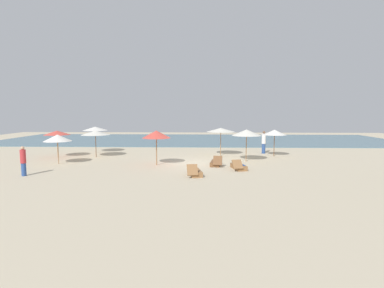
{
  "coord_description": "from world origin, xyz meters",
  "views": [
    {
      "loc": [
        0.72,
        -20.31,
        3.56
      ],
      "look_at": [
        -0.05,
        2.13,
        1.1
      ],
      "focal_mm": 28.01,
      "sensor_mm": 36.0,
      "label": 1
    }
  ],
  "objects_px": {
    "umbrella_4": "(58,138)",
    "lounger_0": "(239,166)",
    "lounger_1": "(195,172)",
    "person_0": "(23,161)",
    "person_1": "(264,142)",
    "umbrella_2": "(95,129)",
    "umbrella_7": "(156,134)",
    "umbrella_1": "(221,130)",
    "umbrella_0": "(275,132)",
    "umbrella_3": "(247,133)",
    "umbrella_5": "(95,133)",
    "umbrella_6": "(57,133)",
    "lounger_2": "(216,163)"
  },
  "relations": [
    {
      "from": "umbrella_0",
      "to": "umbrella_2",
      "type": "relative_size",
      "value": 0.94
    },
    {
      "from": "umbrella_4",
      "to": "person_0",
      "type": "xyz_separation_m",
      "value": [
        -0.14,
        -3.74,
        -0.94
      ]
    },
    {
      "from": "umbrella_6",
      "to": "umbrella_0",
      "type": "bearing_deg",
      "value": 3.73
    },
    {
      "from": "umbrella_4",
      "to": "lounger_1",
      "type": "relative_size",
      "value": 1.15
    },
    {
      "from": "umbrella_2",
      "to": "lounger_0",
      "type": "height_order",
      "value": "umbrella_2"
    },
    {
      "from": "umbrella_5",
      "to": "person_0",
      "type": "height_order",
      "value": "umbrella_5"
    },
    {
      "from": "person_0",
      "to": "person_1",
      "type": "bearing_deg",
      "value": 31.92
    },
    {
      "from": "umbrella_7",
      "to": "lounger_2",
      "type": "relative_size",
      "value": 1.33
    },
    {
      "from": "lounger_1",
      "to": "lounger_2",
      "type": "bearing_deg",
      "value": 67.17
    },
    {
      "from": "lounger_0",
      "to": "lounger_1",
      "type": "distance_m",
      "value": 3.23
    },
    {
      "from": "person_1",
      "to": "umbrella_4",
      "type": "bearing_deg",
      "value": -159.3
    },
    {
      "from": "umbrella_6",
      "to": "lounger_1",
      "type": "relative_size",
      "value": 1.19
    },
    {
      "from": "lounger_0",
      "to": "lounger_2",
      "type": "relative_size",
      "value": 1.04
    },
    {
      "from": "umbrella_1",
      "to": "lounger_2",
      "type": "relative_size",
      "value": 1.32
    },
    {
      "from": "umbrella_1",
      "to": "umbrella_5",
      "type": "bearing_deg",
      "value": -173.0
    },
    {
      "from": "umbrella_4",
      "to": "lounger_1",
      "type": "bearing_deg",
      "value": -19.44
    },
    {
      "from": "umbrella_1",
      "to": "lounger_0",
      "type": "height_order",
      "value": "umbrella_1"
    },
    {
      "from": "umbrella_0",
      "to": "person_0",
      "type": "relative_size",
      "value": 1.28
    },
    {
      "from": "umbrella_6",
      "to": "person_1",
      "type": "relative_size",
      "value": 1.09
    },
    {
      "from": "umbrella_3",
      "to": "lounger_1",
      "type": "bearing_deg",
      "value": -126.08
    },
    {
      "from": "umbrella_5",
      "to": "person_0",
      "type": "xyz_separation_m",
      "value": [
        -1.58,
        -6.91,
        -1.06
      ]
    },
    {
      "from": "lounger_1",
      "to": "person_0",
      "type": "relative_size",
      "value": 1.06
    },
    {
      "from": "lounger_2",
      "to": "lounger_0",
      "type": "bearing_deg",
      "value": -42.65
    },
    {
      "from": "umbrella_3",
      "to": "umbrella_4",
      "type": "distance_m",
      "value": 12.97
    },
    {
      "from": "lounger_0",
      "to": "person_0",
      "type": "xyz_separation_m",
      "value": [
        -12.11,
        -2.3,
        0.67
      ]
    },
    {
      "from": "umbrella_0",
      "to": "umbrella_1",
      "type": "bearing_deg",
      "value": 175.04
    },
    {
      "from": "umbrella_4",
      "to": "umbrella_2",
      "type": "bearing_deg",
      "value": 84.14
    },
    {
      "from": "umbrella_6",
      "to": "umbrella_7",
      "type": "distance_m",
      "value": 8.73
    },
    {
      "from": "umbrella_3",
      "to": "lounger_1",
      "type": "distance_m",
      "value": 6.3
    },
    {
      "from": "umbrella_6",
      "to": "umbrella_7",
      "type": "bearing_deg",
      "value": -20.63
    },
    {
      "from": "lounger_0",
      "to": "lounger_1",
      "type": "bearing_deg",
      "value": -145.11
    },
    {
      "from": "lounger_1",
      "to": "umbrella_2",
      "type": "bearing_deg",
      "value": 134.68
    },
    {
      "from": "lounger_0",
      "to": "lounger_2",
      "type": "bearing_deg",
      "value": 137.35
    },
    {
      "from": "lounger_0",
      "to": "person_0",
      "type": "relative_size",
      "value": 1.08
    },
    {
      "from": "person_0",
      "to": "person_1",
      "type": "xyz_separation_m",
      "value": [
        15.07,
        9.39,
        0.13
      ]
    },
    {
      "from": "umbrella_6",
      "to": "lounger_1",
      "type": "bearing_deg",
      "value": -29.84
    },
    {
      "from": "umbrella_4",
      "to": "lounger_1",
      "type": "xyz_separation_m",
      "value": [
        9.33,
        -3.29,
        -1.61
      ]
    },
    {
      "from": "lounger_0",
      "to": "person_0",
      "type": "distance_m",
      "value": 12.35
    },
    {
      "from": "lounger_1",
      "to": "umbrella_3",
      "type": "bearing_deg",
      "value": 53.92
    },
    {
      "from": "umbrella_7",
      "to": "lounger_2",
      "type": "xyz_separation_m",
      "value": [
        3.92,
        -0.02,
        -1.88
      ]
    },
    {
      "from": "lounger_2",
      "to": "person_1",
      "type": "distance_m",
      "value": 7.3
    },
    {
      "from": "umbrella_1",
      "to": "person_1",
      "type": "bearing_deg",
      "value": 19.03
    },
    {
      "from": "umbrella_2",
      "to": "umbrella_7",
      "type": "distance_m",
      "value": 8.4
    },
    {
      "from": "umbrella_1",
      "to": "lounger_1",
      "type": "distance_m",
      "value": 8.11
    },
    {
      "from": "umbrella_4",
      "to": "umbrella_7",
      "type": "height_order",
      "value": "umbrella_7"
    },
    {
      "from": "umbrella_3",
      "to": "umbrella_4",
      "type": "relative_size",
      "value": 1.14
    },
    {
      "from": "umbrella_4",
      "to": "lounger_0",
      "type": "height_order",
      "value": "umbrella_4"
    },
    {
      "from": "lounger_0",
      "to": "umbrella_2",
      "type": "bearing_deg",
      "value": 148.42
    },
    {
      "from": "umbrella_1",
      "to": "person_0",
      "type": "xyz_separation_m",
      "value": [
        -11.36,
        -8.11,
        -1.23
      ]
    },
    {
      "from": "umbrella_5",
      "to": "lounger_1",
      "type": "distance_m",
      "value": 10.33
    }
  ]
}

